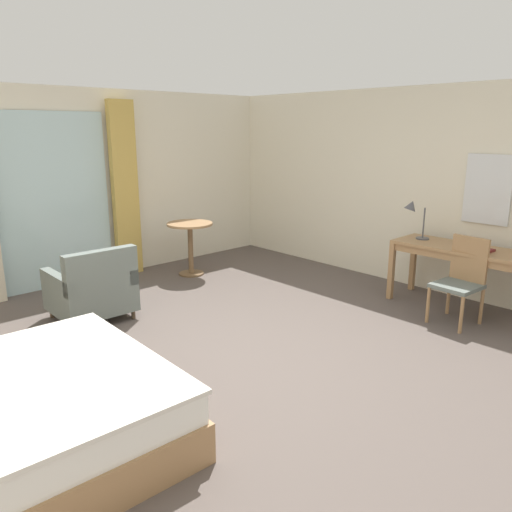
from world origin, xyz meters
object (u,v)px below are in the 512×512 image
Objects in this scene: desk_chair at (462,277)px; armchair_by_window at (92,290)px; closed_book at (477,249)px; round_cafe_table at (190,237)px; desk_lamp at (413,211)px; writing_desk at (466,255)px.

armchair_by_window is (-2.81, 2.70, -0.16)m from desk_chair.
armchair_by_window is (-3.15, 2.68, -0.41)m from closed_book.
desk_chair reaches higher than round_cafe_table.
closed_book is (0.04, -0.76, -0.33)m from desk_lamp.
desk_lamp is at bearing 96.29° from closed_book.
writing_desk is at bearing -38.69° from armchair_by_window.
desk_lamp reaches higher than closed_book.
desk_chair is 0.41m from closed_book.
desk_chair is 1.01m from desk_lamp.
desk_lamp is at bearing 97.06° from writing_desk.
desk_lamp reaches higher than round_cafe_table.
round_cafe_table is (1.77, 0.68, 0.21)m from armchair_by_window.
round_cafe_table is at bearing 20.93° from armchair_by_window.
closed_book is at bearing -106.84° from writing_desk.
desk_lamp is at bearing 69.31° from desk_chair.
desk_chair is at bearing -110.69° from desk_lamp.
armchair_by_window reaches higher than round_cafe_table.
armchair_by_window is at bearing 136.21° from desk_chair.
round_cafe_table reaches higher than writing_desk.
closed_book is 3.63m from round_cafe_table.
writing_desk is 2.14× the size of round_cafe_table.
closed_book reaches higher than round_cafe_table.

